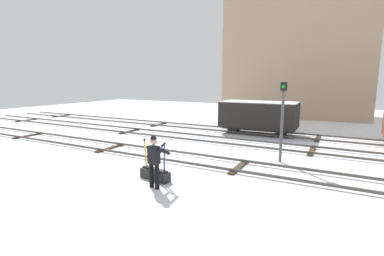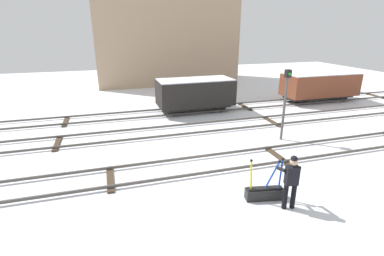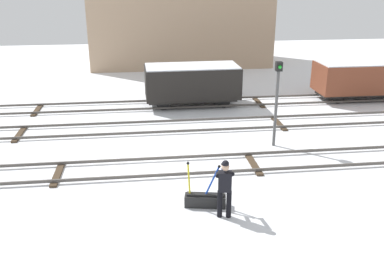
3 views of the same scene
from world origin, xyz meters
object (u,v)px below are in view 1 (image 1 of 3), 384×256
object	(u,v)px
switch_lever_frame	(155,173)
freight_car_near_switch	(259,115)
signal_post	(282,113)
rail_worker	(154,158)

from	to	relation	value
switch_lever_frame	freight_car_near_switch	size ratio (longest dim) A/B	0.29
signal_post	rail_worker	bearing A→B (deg)	-121.08
signal_post	freight_car_near_switch	bearing A→B (deg)	113.52
switch_lever_frame	signal_post	distance (m)	5.99
rail_worker	signal_post	distance (m)	6.06
switch_lever_frame	rail_worker	distance (m)	1.10
switch_lever_frame	signal_post	world-z (taller)	signal_post
switch_lever_frame	signal_post	xyz separation A→B (m)	(3.52, 4.45, 1.91)
rail_worker	freight_car_near_switch	size ratio (longest dim) A/B	0.36
rail_worker	signal_post	world-z (taller)	signal_post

